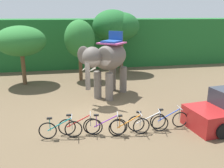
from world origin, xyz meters
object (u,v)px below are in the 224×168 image
object	(u,v)px
tree_far_right	(21,41)
bike_white	(148,123)
bike_teal	(61,129)
bike_red	(79,126)
tree_center	(112,26)
bike_purple	(106,126)
tree_center_left	(80,39)
elephant	(108,60)
bike_blue	(169,120)
tree_left	(122,27)
bike_orange	(129,126)

from	to	relation	value
tree_far_right	bike_white	distance (m)	10.80
bike_teal	bike_red	distance (m)	0.76
tree_center	bike_white	size ratio (longest dim) A/B	3.02
bike_purple	tree_center	bearing A→B (deg)	77.42
tree_center_left	bike_purple	world-z (taller)	tree_center_left
tree_center	elephant	distance (m)	6.40
tree_center_left	bike_red	world-z (taller)	tree_center_left
tree_center_left	bike_blue	bearing A→B (deg)	-70.52
bike_blue	tree_center	bearing A→B (deg)	91.80
bike_teal	bike_purple	world-z (taller)	same
tree_far_right	bike_white	bearing A→B (deg)	-54.64
tree_center_left	bike_red	bearing A→B (deg)	-94.69
tree_center	tree_left	bearing A→B (deg)	-11.74
bike_teal	bike_blue	size ratio (longest dim) A/B	1.00
tree_center	tree_left	world-z (taller)	tree_center
tree_left	bike_purple	world-z (taller)	tree_left
elephant	bike_white	xyz separation A→B (m)	(0.80, -4.83, -1.82)
bike_red	bike_purple	xyz separation A→B (m)	(1.07, -0.23, 0.00)
tree_center_left	tree_center	world-z (taller)	tree_center
tree_far_right	bike_teal	xyz separation A→B (m)	(2.49, -8.44, -2.61)
tree_center	bike_red	world-z (taller)	tree_center
tree_center	bike_white	xyz separation A→B (m)	(-0.65, -10.85, -3.44)
elephant	bike_orange	world-z (taller)	elephant
tree_center_left	elephant	size ratio (longest dim) A/B	1.14
tree_left	bike_teal	bearing A→B (deg)	-115.06
bike_red	tree_center_left	bearing A→B (deg)	85.31
bike_orange	bike_blue	bearing A→B (deg)	8.95
bike_orange	elephant	bearing A→B (deg)	89.48
bike_white	bike_blue	world-z (taller)	same
tree_center	bike_red	xyz separation A→B (m)	(-3.48, -10.58, -3.44)
tree_center	bike_red	bearing A→B (deg)	-108.21
tree_far_right	bike_blue	size ratio (longest dim) A/B	2.35
bike_orange	bike_white	size ratio (longest dim) A/B	1.01
tree_center_left	bike_blue	distance (m)	9.69
tree_far_right	tree_center	xyz separation A→B (m)	(6.72, 2.30, 0.83)
tree_center_left	tree_left	size ratio (longest dim) A/B	0.89
bike_teal	bike_white	distance (m)	3.58
bike_teal	bike_red	xyz separation A→B (m)	(0.75, 0.16, 0.00)
bike_purple	bike_orange	bearing A→B (deg)	-11.91
tree_center	tree_left	xyz separation A→B (m)	(0.72, -0.15, -0.06)
tree_far_right	bike_orange	bearing A→B (deg)	-59.08
bike_red	tree_center	bearing A→B (deg)	71.79
bike_orange	bike_blue	world-z (taller)	same
tree_center_left	bike_purple	xyz separation A→B (m)	(0.36, -8.89, -2.64)
tree_center	bike_white	bearing A→B (deg)	-93.45
tree_center	bike_teal	xyz separation A→B (m)	(-4.23, -10.74, -3.44)
bike_teal	bike_blue	distance (m)	4.57
bike_red	bike_orange	size ratio (longest dim) A/B	1.00
tree_far_right	tree_center	world-z (taller)	tree_center
tree_far_right	bike_red	xyz separation A→B (m)	(3.23, -8.28, -2.61)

